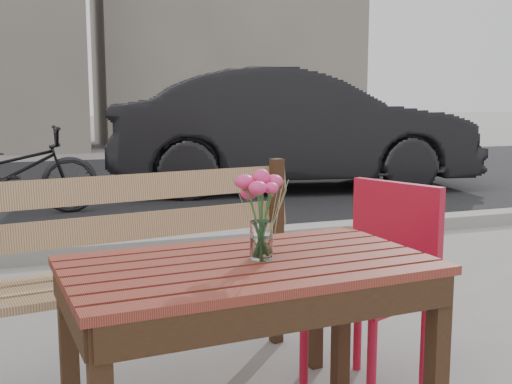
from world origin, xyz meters
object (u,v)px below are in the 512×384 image
at_px(bicycle, 10,172).
at_px(parked_car, 291,130).
at_px(red_chair, 378,272).
at_px(main_table, 249,296).
at_px(main_vase, 261,204).

bearing_deg(bicycle, parked_car, -79.42).
bearing_deg(parked_car, red_chair, 169.82).
height_order(parked_car, bicycle, parked_car).
distance_m(main_table, red_chair, 0.82).
bearing_deg(main_vase, red_chair, 28.96).
relative_size(main_table, parked_car, 0.25).
bearing_deg(main_vase, parked_car, 65.86).
bearing_deg(bicycle, main_table, -174.48).
xyz_separation_m(main_vase, parked_car, (2.73, 6.10, -0.11)).
relative_size(red_chair, parked_car, 0.18).
relative_size(main_table, bicycle, 0.68).
xyz_separation_m(main_table, main_vase, (0.05, 0.01, 0.31)).
relative_size(red_chair, main_vase, 3.01).
height_order(red_chair, parked_car, parked_car).
relative_size(main_table, main_vase, 4.12).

